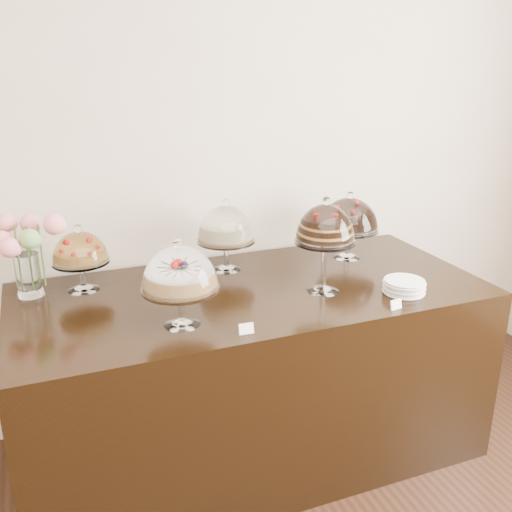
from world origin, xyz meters
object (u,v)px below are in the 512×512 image
object	(u,v)px
cake_stand_cheesecake	(226,227)
flower_vase	(25,248)
cake_stand_sugar_sponge	(180,273)
cake_stand_dark_choco	(349,217)
display_counter	(252,372)
cake_stand_choco_layer	(325,228)
cake_stand_fruit_tart	(80,251)
plate_stack	(404,286)

from	to	relation	value
cake_stand_cheesecake	flower_vase	world-z (taller)	flower_vase
cake_stand_sugar_sponge	flower_vase	size ratio (longest dim) A/B	0.98
cake_stand_sugar_sponge	cake_stand_dark_choco	size ratio (longest dim) A/B	1.01
cake_stand_dark_choco	display_counter	bearing A→B (deg)	-160.61
display_counter	cake_stand_dark_choco	xyz separation A→B (m)	(0.64, 0.23, 0.68)
cake_stand_choco_layer	cake_stand_sugar_sponge	bearing A→B (deg)	-171.62
cake_stand_cheesecake	cake_stand_fruit_tart	world-z (taller)	cake_stand_cheesecake
display_counter	flower_vase	world-z (taller)	flower_vase
display_counter	plate_stack	distance (m)	0.85
cake_stand_choco_layer	plate_stack	bearing A→B (deg)	-24.81
cake_stand_dark_choco	cake_stand_fruit_tart	size ratio (longest dim) A/B	1.15
cake_stand_choco_layer	cake_stand_fruit_tart	world-z (taller)	cake_stand_choco_layer
display_counter	plate_stack	world-z (taller)	plate_stack
cake_stand_sugar_sponge	cake_stand_choco_layer	xyz separation A→B (m)	(0.70, 0.10, 0.08)
cake_stand_fruit_tart	plate_stack	xyz separation A→B (m)	(1.38, -0.58, -0.16)
cake_stand_sugar_sponge	cake_stand_fruit_tart	xyz separation A→B (m)	(-0.34, 0.53, -0.03)
cake_stand_choco_layer	cake_stand_dark_choco	distance (m)	0.51
cake_stand_fruit_tart	flower_vase	bearing A→B (deg)	174.15
display_counter	cake_stand_sugar_sponge	world-z (taller)	cake_stand_sugar_sponge
display_counter	cake_stand_fruit_tart	size ratio (longest dim) A/B	6.90
cake_stand_dark_choco	flower_vase	size ratio (longest dim) A/B	0.97
plate_stack	cake_stand_dark_choco	bearing A→B (deg)	89.57
cake_stand_choco_layer	cake_stand_cheesecake	size ratio (longest dim) A/B	1.21
cake_stand_choco_layer	display_counter	bearing A→B (deg)	154.01
cake_stand_sugar_sponge	cake_stand_fruit_tart	world-z (taller)	cake_stand_sugar_sponge
display_counter	cake_stand_choco_layer	size ratio (longest dim) A/B	4.88
cake_stand_choco_layer	flower_vase	world-z (taller)	cake_stand_choco_layer
display_counter	cake_stand_sugar_sponge	xyz separation A→B (m)	(-0.40, -0.25, 0.68)
display_counter	flower_vase	xyz separation A→B (m)	(-0.97, 0.30, 0.68)
cake_stand_sugar_sponge	cake_stand_fruit_tart	bearing A→B (deg)	122.43
cake_stand_sugar_sponge	cake_stand_dark_choco	xyz separation A→B (m)	(1.05, 0.47, 0.00)
cake_stand_sugar_sponge	plate_stack	bearing A→B (deg)	-2.95
display_counter	cake_stand_cheesecake	distance (m)	0.74
cake_stand_cheesecake	cake_stand_choco_layer	bearing A→B (deg)	-53.02
flower_vase	plate_stack	bearing A→B (deg)	-20.66
display_counter	cake_stand_fruit_tart	distance (m)	1.02
cake_stand_sugar_sponge	cake_stand_choco_layer	size ratio (longest dim) A/B	0.82
cake_stand_cheesecake	plate_stack	distance (m)	0.91
cake_stand_sugar_sponge	cake_stand_fruit_tart	size ratio (longest dim) A/B	1.16
flower_vase	cake_stand_sugar_sponge	bearing A→B (deg)	-44.27
cake_stand_sugar_sponge	display_counter	bearing A→B (deg)	31.61
plate_stack	cake_stand_sugar_sponge	bearing A→B (deg)	177.05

